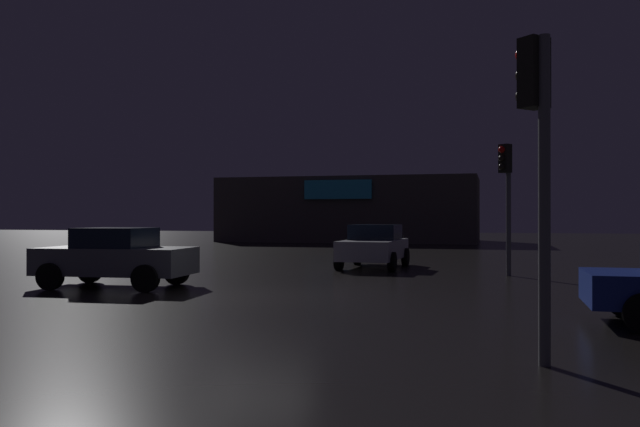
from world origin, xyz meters
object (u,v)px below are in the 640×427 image
(traffic_signal_opposite, at_px, (506,183))
(car_crossing, at_px, (374,246))
(store_building, at_px, (351,210))
(car_near, at_px, (116,257))
(traffic_signal_main, at_px, (537,131))

(traffic_signal_opposite, bearing_deg, car_crossing, 153.88)
(store_building, relative_size, traffic_signal_opposite, 4.52)
(car_near, bearing_deg, store_building, 91.28)
(store_building, height_order, traffic_signal_opposite, store_building)
(car_crossing, bearing_deg, store_building, 103.99)
(traffic_signal_opposite, relative_size, car_crossing, 0.97)
(car_near, relative_size, car_crossing, 0.95)
(traffic_signal_main, height_order, car_near, traffic_signal_main)
(traffic_signal_main, bearing_deg, store_building, 105.39)
(traffic_signal_opposite, bearing_deg, traffic_signal_main, -89.33)
(traffic_signal_main, distance_m, traffic_signal_opposite, 12.18)
(traffic_signal_opposite, bearing_deg, store_building, 111.74)
(traffic_signal_main, xyz_separation_m, traffic_signal_opposite, (-0.14, 12.18, -0.03))
(store_building, distance_m, traffic_signal_opposite, 28.01)
(store_building, xyz_separation_m, traffic_signal_opposite, (10.38, -26.01, 0.55))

